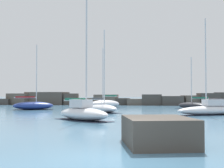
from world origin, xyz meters
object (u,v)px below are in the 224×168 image
sailboat_moored_4 (102,108)px  sailboat_moored_6 (194,105)px  sailboat_moored_1 (211,109)px  sailboat_moored_3 (33,105)px  sailboat_moored_8 (83,112)px  sailboat_moored_0 (105,104)px

sailboat_moored_4 → sailboat_moored_6: size_ratio=1.27×
sailboat_moored_6 → sailboat_moored_1: bearing=-91.2°
sailboat_moored_3 → sailboat_moored_4: 11.64m
sailboat_moored_4 → sailboat_moored_8: sailboat_moored_8 is taller
sailboat_moored_4 → sailboat_moored_1: bearing=-16.1°
sailboat_moored_1 → sailboat_moored_3: size_ratio=1.09×
sailboat_moored_6 → sailboat_moored_8: 24.32m
sailboat_moored_1 → sailboat_moored_6: (0.27, 13.27, -0.07)m
sailboat_moored_0 → sailboat_moored_6: (13.07, -1.79, -0.14)m
sailboat_moored_0 → sailboat_moored_1: (12.80, -15.06, -0.07)m
sailboat_moored_6 → sailboat_moored_8: size_ratio=0.76×
sailboat_moored_8 → sailboat_moored_0: bearing=93.1°
sailboat_moored_6 → sailboat_moored_3: bearing=-168.5°
sailboat_moored_0 → sailboat_moored_3: 11.00m
sailboat_moored_1 → sailboat_moored_3: (-21.84, 8.77, -0.00)m
sailboat_moored_8 → sailboat_moored_1: bearing=34.7°
sailboat_moored_1 → sailboat_moored_8: sailboat_moored_8 is taller
sailboat_moored_1 → sailboat_moored_8: bearing=-145.3°
sailboat_moored_1 → sailboat_moored_6: sailboat_moored_1 is taller
sailboat_moored_4 → sailboat_moored_6: (11.82, 9.94, -0.01)m
sailboat_moored_0 → sailboat_moored_1: 19.76m
sailboat_moored_3 → sailboat_moored_0: bearing=34.8°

